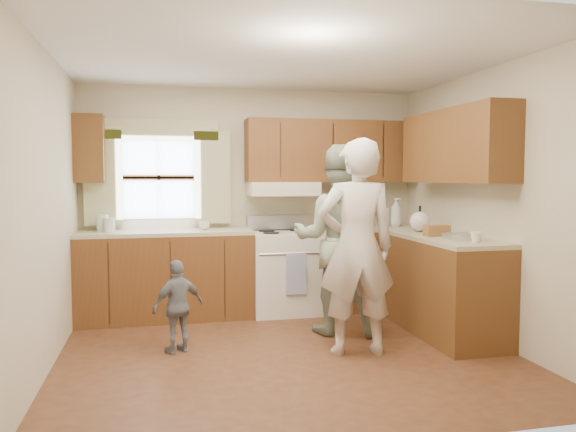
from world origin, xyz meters
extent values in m
plane|color=#492516|center=(0.00, 0.00, 0.00)|extent=(3.80, 3.80, 0.00)
plane|color=white|center=(0.00, 0.00, 2.50)|extent=(3.80, 3.80, 0.00)
plane|color=beige|center=(0.00, 1.75, 1.25)|extent=(3.80, 0.00, 3.80)
plane|color=beige|center=(0.00, -1.75, 1.25)|extent=(3.80, 0.00, 3.80)
plane|color=beige|center=(-1.90, 0.00, 1.25)|extent=(0.00, 3.50, 3.50)
plane|color=beige|center=(1.90, 0.00, 1.25)|extent=(0.00, 3.50, 3.50)
cube|color=#48230F|center=(-0.99, 1.45, 0.45)|extent=(1.82, 0.60, 0.90)
cube|color=#48230F|center=(1.29, 1.45, 0.45)|extent=(1.22, 0.60, 0.90)
cube|color=#3C230E|center=(1.60, 0.32, 0.45)|extent=(0.60, 1.65, 0.90)
cube|color=tan|center=(-0.99, 1.45, 0.92)|extent=(1.82, 0.60, 0.04)
cube|color=tan|center=(1.29, 1.45, 0.92)|extent=(1.22, 0.60, 0.04)
cube|color=tan|center=(1.60, 0.32, 0.92)|extent=(0.60, 1.65, 0.04)
cube|color=#48230F|center=(0.90, 1.58, 1.80)|extent=(2.00, 0.33, 0.70)
cube|color=#3C230E|center=(-1.75, 1.58, 1.80)|extent=(0.30, 0.33, 0.70)
cube|color=#3C230E|center=(1.73, 0.32, 1.80)|extent=(0.33, 1.65, 0.70)
cube|color=beige|center=(0.30, 1.52, 1.38)|extent=(0.76, 0.45, 0.15)
cube|color=silver|center=(-1.05, 1.73, 1.50)|extent=(0.90, 0.03, 0.90)
cube|color=#FFE84B|center=(-1.63, 1.68, 1.50)|extent=(0.40, 0.05, 1.02)
cube|color=#FFE84B|center=(-0.47, 1.68, 1.50)|extent=(0.40, 0.05, 1.02)
cube|color=#FFE84B|center=(-1.05, 1.68, 2.02)|extent=(1.30, 0.05, 0.22)
cylinder|color=white|center=(0.95, 1.65, 1.22)|extent=(0.27, 0.12, 0.12)
imported|color=silver|center=(-0.58, 1.45, 0.98)|extent=(0.13, 0.13, 0.09)
imported|color=silver|center=(1.61, 1.40, 1.10)|extent=(0.18, 0.18, 0.32)
imported|color=silver|center=(1.02, 1.38, 0.97)|extent=(0.24, 0.24, 0.05)
imported|color=silver|center=(1.64, -0.23, 0.99)|extent=(0.12, 0.12, 0.09)
cylinder|color=silver|center=(-1.63, 1.52, 1.03)|extent=(0.12, 0.12, 0.18)
cylinder|color=silver|center=(-1.55, 1.44, 1.01)|extent=(0.11, 0.11, 0.15)
cube|color=olive|center=(0.80, 1.25, 0.95)|extent=(0.26, 0.20, 0.02)
cube|color=#BF8C28|center=(0.89, 1.48, 0.99)|extent=(0.19, 0.13, 0.10)
cylinder|color=silver|center=(1.18, 1.49, 1.06)|extent=(0.14, 0.14, 0.23)
cylinder|color=silver|center=(1.47, 1.44, 1.05)|extent=(0.11, 0.11, 0.22)
sphere|color=silver|center=(1.58, 0.75, 1.04)|extent=(0.21, 0.21, 0.21)
cube|color=olive|center=(1.54, 0.31, 0.99)|extent=(0.23, 0.13, 0.11)
cube|color=silver|center=(1.60, -0.03, 0.97)|extent=(0.27, 0.18, 0.06)
cube|color=silver|center=(0.30, 1.43, 0.45)|extent=(0.76, 0.64, 0.90)
cube|color=#B7B7BC|center=(0.30, 1.69, 0.99)|extent=(0.76, 0.10, 0.16)
cylinder|color=#B7B7BC|center=(0.30, 1.11, 0.70)|extent=(0.68, 0.03, 0.03)
cube|color=#4657A4|center=(0.35, 1.09, 0.48)|extent=(0.22, 0.02, 0.42)
cylinder|color=black|center=(0.12, 1.55, 0.91)|extent=(0.18, 0.18, 0.01)
cylinder|color=black|center=(0.48, 1.55, 0.91)|extent=(0.18, 0.18, 0.01)
cylinder|color=black|center=(0.12, 1.30, 0.91)|extent=(0.18, 0.18, 0.01)
cylinder|color=black|center=(0.48, 1.30, 0.91)|extent=(0.18, 0.18, 0.01)
imported|color=beige|center=(0.57, -0.13, 0.91)|extent=(0.70, 0.50, 1.83)
imported|color=#2A432C|center=(0.63, 0.53, 0.91)|extent=(1.07, 0.96, 1.82)
imported|color=slate|center=(-0.91, 0.24, 0.40)|extent=(0.51, 0.39, 0.80)
camera|label=1|loc=(-1.05, -4.60, 1.51)|focal=35.00mm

